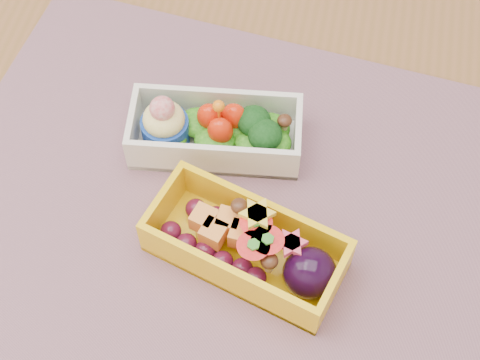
% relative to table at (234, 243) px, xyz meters
% --- Properties ---
extents(table, '(1.20, 0.80, 0.75)m').
position_rel_table_xyz_m(table, '(0.00, 0.00, 0.00)').
color(table, brown).
rests_on(table, ground).
extents(placemat, '(0.58, 0.47, 0.00)m').
position_rel_table_xyz_m(placemat, '(0.00, -0.01, 0.10)').
color(placemat, '#8A5F68').
rests_on(placemat, table).
extents(bento_white, '(0.17, 0.09, 0.07)m').
position_rel_table_xyz_m(bento_white, '(-0.03, 0.05, 0.12)').
color(bento_white, silver).
rests_on(bento_white, placemat).
extents(bento_yellow, '(0.18, 0.12, 0.06)m').
position_rel_table_xyz_m(bento_yellow, '(0.03, -0.06, 0.13)').
color(bento_yellow, yellow).
rests_on(bento_yellow, placemat).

